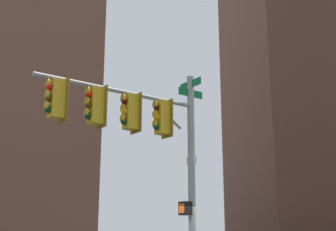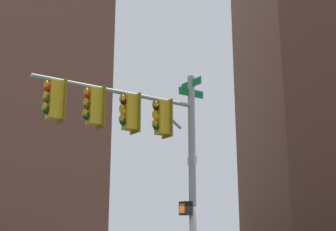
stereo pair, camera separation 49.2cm
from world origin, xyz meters
name	(u,v)px [view 2 (the right image)]	position (x,y,z in m)	size (l,w,h in m)	color
signal_pole_assembly	(141,133)	(-0.83, 1.87, 4.55)	(2.18, 5.35, 6.63)	gray
building_brick_farside	(307,81)	(51.51, -38.90, 26.99)	(22.28, 17.41, 53.98)	brown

